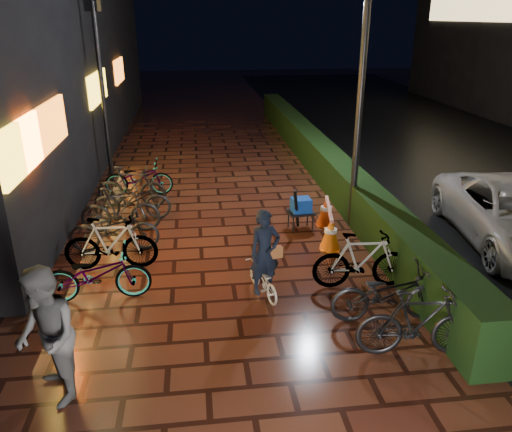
{
  "coord_description": "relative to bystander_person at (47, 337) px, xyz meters",
  "views": [
    {
      "loc": [
        -0.58,
        -7.0,
        4.65
      ],
      "look_at": [
        0.51,
        1.73,
        1.1
      ],
      "focal_mm": 35.0,
      "sensor_mm": 36.0,
      "label": 1
    }
  ],
  "objects": [
    {
      "name": "hedge",
      "position": [
        5.82,
        9.55,
        -0.44
      ],
      "size": [
        0.7,
        20.0,
        1.0
      ],
      "primitive_type": "cube",
      "color": "black",
      "rests_on": "ground"
    },
    {
      "name": "bystander_person",
      "position": [
        0.0,
        0.0,
        0.0
      ],
      "size": [
        1.04,
        1.13,
        1.88
      ],
      "primitive_type": "imported",
      "rotation": [
        0.0,
        0.0,
        -1.13
      ],
      "color": "#5C5C5F",
      "rests_on": "ground"
    },
    {
      "name": "ground",
      "position": [
        2.52,
        1.55,
        -0.94
      ],
      "size": [
        80.0,
        80.0,
        0.0
      ],
      "primitive_type": "plane",
      "color": "#381911",
      "rests_on": "ground"
    },
    {
      "name": "cart_assembly",
      "position": [
        4.27,
        5.02,
        -0.38
      ],
      "size": [
        0.63,
        0.66,
        1.1
      ],
      "color": "black",
      "rests_on": "ground"
    },
    {
      "name": "cyclist",
      "position": [
        3.03,
        2.2,
        -0.33
      ],
      "size": [
        0.7,
        1.21,
        1.64
      ],
      "color": "silver",
      "rests_on": "ground"
    },
    {
      "name": "traffic_barrier",
      "position": [
        4.82,
        4.57,
        -0.59
      ],
      "size": [
        0.69,
        1.74,
        0.71
      ],
      "color": "orange",
      "rests_on": "ground"
    },
    {
      "name": "lamp_post_sf",
      "position": [
        -0.59,
        9.34,
        1.85
      ],
      "size": [
        0.48,
        0.2,
        5.07
      ],
      "color": "black",
      "rests_on": "ground"
    },
    {
      "name": "lamp_post_hedge",
      "position": [
        5.52,
        5.11,
        2.22
      ],
      "size": [
        0.53,
        0.3,
        5.74
      ],
      "color": "black",
      "rests_on": "ground"
    },
    {
      "name": "parked_bikes_storefront",
      "position": [
        0.24,
        5.28,
        -0.43
      ],
      "size": [
        2.1,
        6.22,
        1.08
      ],
      "color": "black",
      "rests_on": "ground"
    },
    {
      "name": "parked_bikes_hedge",
      "position": [
        4.91,
        1.26,
        -0.42
      ],
      "size": [
        2.01,
        2.68,
        1.08
      ],
      "color": "black",
      "rests_on": "ground"
    }
  ]
}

